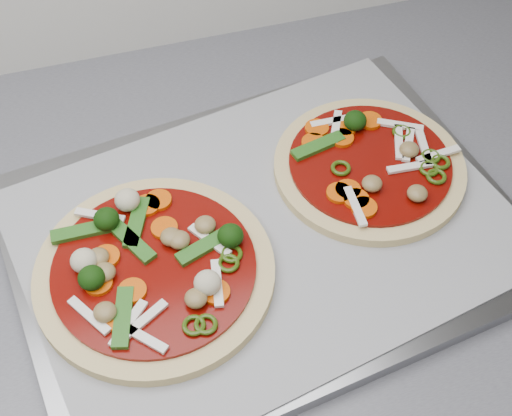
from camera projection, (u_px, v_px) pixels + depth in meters
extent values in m
cube|color=slate|center=(176.00, 255.00, 0.70)|extent=(3.60, 0.60, 0.04)
cube|color=gray|center=(265.00, 233.00, 0.69)|extent=(0.51, 0.41, 0.02)
cube|color=#A4A5AA|center=(265.00, 227.00, 0.68)|extent=(0.51, 0.41, 0.00)
cylinder|color=tan|center=(155.00, 272.00, 0.64)|extent=(0.23, 0.23, 0.01)
cylinder|color=#6A0F06|center=(154.00, 267.00, 0.63)|extent=(0.19, 0.19, 0.00)
cube|color=white|center=(89.00, 316.00, 0.60)|extent=(0.03, 0.04, 0.00)
cylinder|color=#F14D00|center=(147.00, 205.00, 0.67)|extent=(0.03, 0.03, 0.00)
ellipsoid|color=olive|center=(196.00, 298.00, 0.60)|extent=(0.02, 0.02, 0.01)
torus|color=#2D470D|center=(232.00, 254.00, 0.64)|extent=(0.03, 0.03, 0.00)
torus|color=#2D470D|center=(95.00, 266.00, 0.63)|extent=(0.03, 0.03, 0.00)
cylinder|color=#F14D00|center=(120.00, 319.00, 0.59)|extent=(0.03, 0.03, 0.00)
cube|color=white|center=(100.00, 216.00, 0.66)|extent=(0.05, 0.03, 0.00)
cube|color=#326A1C|center=(206.00, 245.00, 0.64)|extent=(0.06, 0.03, 0.00)
cylinder|color=#F14D00|center=(216.00, 292.00, 0.61)|extent=(0.04, 0.04, 0.00)
cube|color=white|center=(210.00, 240.00, 0.65)|extent=(0.03, 0.04, 0.00)
cube|color=white|center=(128.00, 324.00, 0.59)|extent=(0.04, 0.04, 0.00)
torus|color=#2D470D|center=(206.00, 324.00, 0.59)|extent=(0.03, 0.03, 0.00)
ellipsoid|color=olive|center=(104.00, 272.00, 0.62)|extent=(0.03, 0.03, 0.01)
ellipsoid|color=#113508|center=(230.00, 236.00, 0.64)|extent=(0.03, 0.03, 0.02)
ellipsoid|color=olive|center=(205.00, 225.00, 0.65)|extent=(0.03, 0.03, 0.01)
cube|color=white|center=(217.00, 283.00, 0.62)|extent=(0.02, 0.05, 0.00)
ellipsoid|color=olive|center=(98.00, 257.00, 0.63)|extent=(0.03, 0.03, 0.01)
cube|color=#326A1C|center=(131.00, 241.00, 0.65)|extent=(0.04, 0.06, 0.00)
cube|color=white|center=(144.00, 320.00, 0.59)|extent=(0.05, 0.03, 0.00)
cube|color=white|center=(142.00, 337.00, 0.58)|extent=(0.04, 0.04, 0.00)
ellipsoid|color=#B9AD91|center=(84.00, 261.00, 0.62)|extent=(0.03, 0.03, 0.02)
torus|color=#2D470D|center=(98.00, 277.00, 0.62)|extent=(0.03, 0.03, 0.00)
cylinder|color=#F14D00|center=(99.00, 283.00, 0.62)|extent=(0.03, 0.03, 0.00)
ellipsoid|color=#B9AD91|center=(127.00, 200.00, 0.67)|extent=(0.03, 0.03, 0.02)
cube|color=#326A1C|center=(123.00, 317.00, 0.59)|extent=(0.03, 0.06, 0.00)
cylinder|color=#F14D00|center=(159.00, 200.00, 0.68)|extent=(0.03, 0.03, 0.00)
torus|color=#2D470D|center=(194.00, 325.00, 0.59)|extent=(0.03, 0.03, 0.00)
torus|color=#2D470D|center=(228.00, 263.00, 0.63)|extent=(0.03, 0.03, 0.00)
ellipsoid|color=#113508|center=(92.00, 278.00, 0.61)|extent=(0.03, 0.03, 0.02)
ellipsoid|color=#B9AD91|center=(208.00, 283.00, 0.61)|extent=(0.03, 0.03, 0.02)
cylinder|color=#F14D00|center=(164.00, 228.00, 0.65)|extent=(0.03, 0.03, 0.00)
ellipsoid|color=#113508|center=(106.00, 219.00, 0.65)|extent=(0.03, 0.03, 0.02)
ellipsoid|color=olive|center=(171.00, 237.00, 0.64)|extent=(0.03, 0.03, 0.01)
cylinder|color=#F14D00|center=(106.00, 257.00, 0.63)|extent=(0.03, 0.03, 0.00)
cylinder|color=#F14D00|center=(132.00, 291.00, 0.61)|extent=(0.03, 0.03, 0.00)
cube|color=#326A1C|center=(83.00, 231.00, 0.65)|extent=(0.06, 0.01, 0.00)
cube|color=#326A1C|center=(137.00, 222.00, 0.66)|extent=(0.04, 0.06, 0.00)
ellipsoid|color=olive|center=(105.00, 312.00, 0.59)|extent=(0.02, 0.02, 0.01)
ellipsoid|color=olive|center=(179.00, 240.00, 0.64)|extent=(0.03, 0.03, 0.01)
cylinder|color=tan|center=(369.00, 167.00, 0.72)|extent=(0.21, 0.21, 0.01)
cylinder|color=#6A0F06|center=(370.00, 163.00, 0.71)|extent=(0.18, 0.18, 0.00)
cube|color=white|center=(424.00, 148.00, 0.72)|extent=(0.02, 0.05, 0.00)
cube|color=#326A1C|center=(318.00, 146.00, 0.72)|extent=(0.06, 0.03, 0.00)
cylinder|color=#F14D00|center=(364.00, 207.00, 0.67)|extent=(0.03, 0.03, 0.00)
cylinder|color=#F14D00|center=(370.00, 121.00, 0.75)|extent=(0.03, 0.03, 0.00)
cube|color=white|center=(336.00, 127.00, 0.74)|extent=(0.03, 0.05, 0.00)
ellipsoid|color=#113508|center=(355.00, 121.00, 0.73)|extent=(0.03, 0.03, 0.02)
cube|color=white|center=(400.00, 125.00, 0.74)|extent=(0.05, 0.03, 0.00)
cylinder|color=#F14D00|center=(344.00, 128.00, 0.74)|extent=(0.03, 0.03, 0.00)
cube|color=white|center=(355.00, 206.00, 0.67)|extent=(0.01, 0.05, 0.00)
cube|color=white|center=(438.00, 154.00, 0.71)|extent=(0.05, 0.01, 0.00)
ellipsoid|color=olive|center=(409.00, 149.00, 0.71)|extent=(0.03, 0.03, 0.01)
cylinder|color=#F14D00|center=(314.00, 143.00, 0.73)|extent=(0.03, 0.03, 0.00)
torus|color=#2D470D|center=(341.00, 168.00, 0.70)|extent=(0.03, 0.03, 0.00)
torus|color=#2D470D|center=(436.00, 177.00, 0.70)|extent=(0.03, 0.03, 0.00)
ellipsoid|color=olive|center=(372.00, 184.00, 0.69)|extent=(0.02, 0.02, 0.01)
torus|color=#2D470D|center=(402.00, 132.00, 0.73)|extent=(0.02, 0.02, 0.00)
cylinder|color=#F14D00|center=(342.00, 138.00, 0.73)|extent=(0.03, 0.03, 0.00)
cube|color=white|center=(399.00, 142.00, 0.73)|extent=(0.03, 0.05, 0.00)
torus|color=#2D470D|center=(431.00, 156.00, 0.71)|extent=(0.02, 0.02, 0.00)
cylinder|color=#F14D00|center=(339.00, 193.00, 0.68)|extent=(0.03, 0.03, 0.00)
torus|color=#2D470D|center=(429.00, 169.00, 0.70)|extent=(0.02, 0.02, 0.00)
cube|color=white|center=(410.00, 167.00, 0.70)|extent=(0.05, 0.01, 0.00)
cube|color=white|center=(408.00, 144.00, 0.72)|extent=(0.03, 0.05, 0.00)
ellipsoid|color=olive|center=(417.00, 193.00, 0.68)|extent=(0.03, 0.03, 0.01)
cylinder|color=#F14D00|center=(356.00, 199.00, 0.68)|extent=(0.03, 0.03, 0.00)
torus|color=#2D470D|center=(440.00, 162.00, 0.71)|extent=(0.03, 0.03, 0.00)
cube|color=white|center=(333.00, 121.00, 0.74)|extent=(0.05, 0.01, 0.00)
cylinder|color=#F14D00|center=(317.00, 128.00, 0.74)|extent=(0.03, 0.03, 0.00)
cylinder|color=#F14D00|center=(348.00, 190.00, 0.69)|extent=(0.04, 0.04, 0.00)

